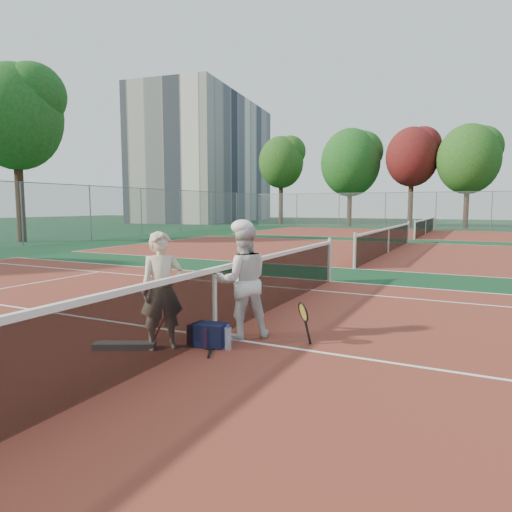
{
  "coord_description": "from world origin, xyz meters",
  "views": [
    {
      "loc": [
        3.39,
        -5.5,
        1.89
      ],
      "look_at": [
        0.0,
        1.34,
        1.05
      ],
      "focal_mm": 32.0,
      "sensor_mm": 36.0,
      "label": 1
    }
  ],
  "objects_px": {
    "net_main": "(215,302)",
    "apartment_block": "(207,161)",
    "player_b": "(242,281)",
    "racket_red": "(168,320)",
    "racket_spare": "(212,346)",
    "player_a": "(162,291)",
    "water_bottle": "(228,339)",
    "sports_bag_navy": "(210,335)",
    "racket_black_held": "(303,324)",
    "sports_bag_purple": "(202,335)"
  },
  "relations": [
    {
      "from": "sports_bag_navy",
      "to": "racket_red",
      "type": "bearing_deg",
      "value": 175.64
    },
    {
      "from": "player_b",
      "to": "racket_spare",
      "type": "distance_m",
      "value": 1.02
    },
    {
      "from": "net_main",
      "to": "racket_red",
      "type": "height_order",
      "value": "net_main"
    },
    {
      "from": "racket_spare",
      "to": "player_a",
      "type": "bearing_deg",
      "value": 92.17
    },
    {
      "from": "sports_bag_navy",
      "to": "sports_bag_purple",
      "type": "distance_m",
      "value": 0.12
    },
    {
      "from": "water_bottle",
      "to": "player_a",
      "type": "bearing_deg",
      "value": -158.83
    },
    {
      "from": "sports_bag_navy",
      "to": "water_bottle",
      "type": "relative_size",
      "value": 1.34
    },
    {
      "from": "sports_bag_navy",
      "to": "player_a",
      "type": "bearing_deg",
      "value": -146.76
    },
    {
      "from": "player_a",
      "to": "racket_spare",
      "type": "height_order",
      "value": "player_a"
    },
    {
      "from": "racket_red",
      "to": "racket_black_held",
      "type": "distance_m",
      "value": 1.92
    },
    {
      "from": "racket_black_held",
      "to": "apartment_block",
      "type": "bearing_deg",
      "value": -103.19
    },
    {
      "from": "player_a",
      "to": "sports_bag_navy",
      "type": "xyz_separation_m",
      "value": [
        0.52,
        0.34,
        -0.62
      ]
    },
    {
      "from": "net_main",
      "to": "player_b",
      "type": "height_order",
      "value": "player_b"
    },
    {
      "from": "racket_spare",
      "to": "sports_bag_purple",
      "type": "relative_size",
      "value": 1.71
    },
    {
      "from": "player_b",
      "to": "racket_red",
      "type": "bearing_deg",
      "value": -9.07
    },
    {
      "from": "apartment_block",
      "to": "player_b",
      "type": "bearing_deg",
      "value": -57.09
    },
    {
      "from": "player_a",
      "to": "net_main",
      "type": "bearing_deg",
      "value": 15.77
    },
    {
      "from": "racket_black_held",
      "to": "racket_spare",
      "type": "bearing_deg",
      "value": -16.26
    },
    {
      "from": "racket_red",
      "to": "water_bottle",
      "type": "xyz_separation_m",
      "value": [
        1.03,
        -0.08,
        -0.12
      ]
    },
    {
      "from": "sports_bag_purple",
      "to": "water_bottle",
      "type": "height_order",
      "value": "water_bottle"
    },
    {
      "from": "player_a",
      "to": "racket_black_held",
      "type": "xyz_separation_m",
      "value": [
        1.63,
        0.95,
        -0.48
      ]
    },
    {
      "from": "player_a",
      "to": "racket_red",
      "type": "bearing_deg",
      "value": 69.17
    },
    {
      "from": "apartment_block",
      "to": "water_bottle",
      "type": "relative_size",
      "value": 73.33
    },
    {
      "from": "player_a",
      "to": "sports_bag_purple",
      "type": "height_order",
      "value": "player_a"
    },
    {
      "from": "racket_red",
      "to": "sports_bag_navy",
      "type": "xyz_separation_m",
      "value": [
        0.73,
        -0.06,
        -0.11
      ]
    },
    {
      "from": "net_main",
      "to": "racket_black_held",
      "type": "height_order",
      "value": "net_main"
    },
    {
      "from": "net_main",
      "to": "apartment_block",
      "type": "xyz_separation_m",
      "value": [
        -28.0,
        44.0,
        6.99
      ]
    },
    {
      "from": "player_b",
      "to": "racket_black_held",
      "type": "height_order",
      "value": "player_b"
    },
    {
      "from": "sports_bag_purple",
      "to": "water_bottle",
      "type": "relative_size",
      "value": 1.17
    },
    {
      "from": "player_b",
      "to": "sports_bag_purple",
      "type": "xyz_separation_m",
      "value": [
        -0.3,
        -0.61,
        -0.68
      ]
    },
    {
      "from": "racket_red",
      "to": "racket_spare",
      "type": "relative_size",
      "value": 0.91
    },
    {
      "from": "net_main",
      "to": "apartment_block",
      "type": "distance_m",
      "value": 52.62
    },
    {
      "from": "apartment_block",
      "to": "player_b",
      "type": "xyz_separation_m",
      "value": [
        28.35,
        -43.81,
        -6.68
      ]
    },
    {
      "from": "water_bottle",
      "to": "player_b",
      "type": "bearing_deg",
      "value": 100.46
    },
    {
      "from": "racket_red",
      "to": "water_bottle",
      "type": "bearing_deg",
      "value": -55.02
    },
    {
      "from": "player_a",
      "to": "apartment_block",
      "type": "bearing_deg",
      "value": 72.69
    },
    {
      "from": "racket_black_held",
      "to": "racket_red",
      "type": "bearing_deg",
      "value": -30.17
    },
    {
      "from": "net_main",
      "to": "apartment_block",
      "type": "bearing_deg",
      "value": 122.47
    },
    {
      "from": "apartment_block",
      "to": "sports_bag_purple",
      "type": "relative_size",
      "value": 62.56
    },
    {
      "from": "net_main",
      "to": "racket_spare",
      "type": "height_order",
      "value": "net_main"
    },
    {
      "from": "player_b",
      "to": "racket_black_held",
      "type": "distance_m",
      "value": 1.06
    },
    {
      "from": "player_a",
      "to": "player_b",
      "type": "bearing_deg",
      "value": 4.23
    },
    {
      "from": "racket_red",
      "to": "sports_bag_navy",
      "type": "distance_m",
      "value": 0.74
    },
    {
      "from": "net_main",
      "to": "sports_bag_purple",
      "type": "bearing_deg",
      "value": -82.7
    },
    {
      "from": "racket_red",
      "to": "racket_black_held",
      "type": "height_order",
      "value": "racket_black_held"
    },
    {
      "from": "apartment_block",
      "to": "racket_spare",
      "type": "height_order",
      "value": "apartment_block"
    },
    {
      "from": "player_a",
      "to": "water_bottle",
      "type": "distance_m",
      "value": 1.08
    },
    {
      "from": "apartment_block",
      "to": "player_a",
      "type": "xyz_separation_m",
      "value": [
        27.65,
        -44.74,
        -6.72
      ]
    },
    {
      "from": "net_main",
      "to": "sports_bag_navy",
      "type": "relative_size",
      "value": 27.33
    },
    {
      "from": "player_b",
      "to": "racket_red",
      "type": "distance_m",
      "value": 1.19
    }
  ]
}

